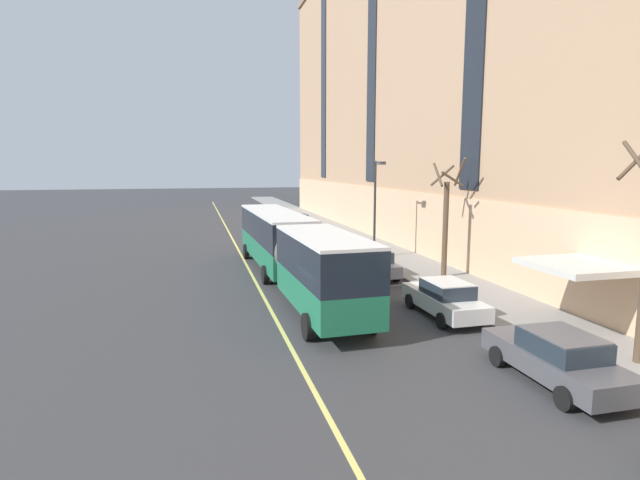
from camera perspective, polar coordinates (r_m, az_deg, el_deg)
ground_plane at (r=19.05m, az=1.37°, el=-10.66°), size 260.00×260.00×0.00m
sidewalk at (r=24.98m, az=18.22°, el=-6.26°), size 4.20×160.00×0.15m
city_bus at (r=26.18m, az=-3.47°, el=-0.75°), size 3.31×20.31×3.54m
parked_car_black_1 at (r=39.16m, az=0.55°, el=0.43°), size 2.00×4.26×1.56m
parked_car_white_3 at (r=21.51m, az=14.06°, el=-6.50°), size 1.92×4.74×1.56m
parked_car_navy_5 at (r=49.13m, az=-2.42°, el=2.05°), size 1.94×4.32×1.56m
parked_car_darkgray_6 at (r=16.21m, az=25.46°, el=-12.04°), size 2.00×4.77×1.56m
parked_car_darkgray_7 at (r=28.37m, az=6.13°, el=-2.69°), size 2.02×4.47×1.56m
street_tree_far_uptown at (r=28.19m, az=14.20°, el=2.39°), size 1.55×1.62×6.55m
street_lamp at (r=33.18m, az=6.44°, el=4.74°), size 0.36×1.48×6.43m
lane_centerline at (r=21.50m, az=-5.40°, el=-8.44°), size 0.16×140.00×0.01m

